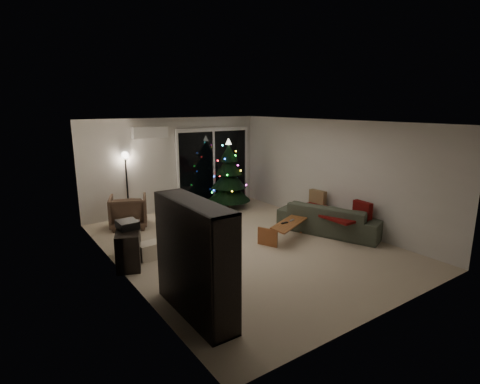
# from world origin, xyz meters

# --- Properties ---
(room) EXTENTS (6.50, 7.51, 2.60)m
(room) POSITION_xyz_m (0.46, 1.49, 1.02)
(room) COLOR beige
(room) RESTS_ON ground
(bookshelf) EXTENTS (0.64, 1.65, 1.61)m
(bookshelf) POSITION_xyz_m (-2.25, -1.75, 0.80)
(bookshelf) COLOR black
(bookshelf) RESTS_ON floor
(media_cabinet) EXTENTS (0.75, 1.13, 0.66)m
(media_cabinet) POSITION_xyz_m (-2.25, 0.45, 0.33)
(media_cabinet) COLOR black
(media_cabinet) RESTS_ON floor
(stereo) EXTENTS (0.34, 0.40, 0.14)m
(stereo) POSITION_xyz_m (-2.25, 0.45, 0.73)
(stereo) COLOR black
(stereo) RESTS_ON media_cabinet
(armchair) EXTENTS (1.07, 1.09, 0.77)m
(armchair) POSITION_xyz_m (-1.58, 2.48, 0.38)
(armchair) COLOR #3C2922
(armchair) RESTS_ON floor
(ottoman) EXTENTS (0.52, 0.52, 0.46)m
(ottoman) POSITION_xyz_m (-0.37, 1.27, 0.23)
(ottoman) COLOR white
(ottoman) RESTS_ON floor
(cardboard_box_a) EXTENTS (0.44, 0.34, 0.30)m
(cardboard_box_a) POSITION_xyz_m (-1.87, 0.45, 0.15)
(cardboard_box_a) COLOR white
(cardboard_box_a) RESTS_ON floor
(cardboard_box_b) EXTENTS (0.53, 0.46, 0.31)m
(cardboard_box_b) POSITION_xyz_m (-0.02, 1.30, 0.16)
(cardboard_box_b) COLOR white
(cardboard_box_b) RESTS_ON floor
(side_table) EXTENTS (0.57, 0.57, 0.55)m
(side_table) POSITION_xyz_m (-0.32, 2.71, 0.27)
(side_table) COLOR black
(side_table) RESTS_ON floor
(floor_lamp) EXTENTS (0.26, 0.26, 1.63)m
(floor_lamp) POSITION_xyz_m (-1.33, 3.23, 0.82)
(floor_lamp) COLOR black
(floor_lamp) RESTS_ON floor
(sofa) EXTENTS (1.66, 2.45, 0.67)m
(sofa) POSITION_xyz_m (2.05, -0.47, 0.33)
(sofa) COLOR #464E42
(sofa) RESTS_ON floor
(sofa_throw) EXTENTS (0.71, 1.64, 0.05)m
(sofa_throw) POSITION_xyz_m (1.95, -0.47, 0.48)
(sofa_throw) COLOR #611006
(sofa_throw) RESTS_ON sofa
(cushion_a) EXTENTS (0.17, 0.45, 0.44)m
(cushion_a) POSITION_xyz_m (2.30, 0.18, 0.60)
(cushion_a) COLOR olive
(cushion_a) RESTS_ON sofa
(cushion_b) EXTENTS (0.16, 0.45, 0.44)m
(cushion_b) POSITION_xyz_m (2.30, -1.12, 0.60)
(cushion_b) COLOR #611006
(cushion_b) RESTS_ON sofa
(coffee_table) EXTENTS (1.33, 0.92, 0.40)m
(coffee_table) POSITION_xyz_m (0.96, -0.32, 0.20)
(coffee_table) COLOR #A5572E
(coffee_table) RESTS_ON floor
(remote_a) EXTENTS (0.16, 0.05, 0.02)m
(remote_a) POSITION_xyz_m (0.81, -0.32, 0.41)
(remote_a) COLOR black
(remote_a) RESTS_ON coffee_table
(remote_b) EXTENTS (0.15, 0.09, 0.02)m
(remote_b) POSITION_xyz_m (1.06, -0.27, 0.41)
(remote_b) COLOR slate
(remote_b) RESTS_ON coffee_table
(christmas_tree) EXTENTS (1.42, 1.42, 1.94)m
(christmas_tree) POSITION_xyz_m (1.31, 2.59, 0.97)
(christmas_tree) COLOR black
(christmas_tree) RESTS_ON floor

